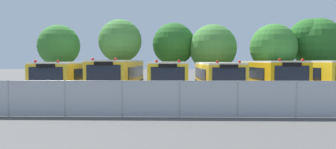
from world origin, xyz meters
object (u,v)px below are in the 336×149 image
object	(u,v)px
school_bus_3	(217,78)
tree_4	(275,48)
tree_0	(60,45)
tree_1	(119,41)
tree_3	(213,48)
traffic_cone	(114,106)
school_bus_2	(169,77)
school_bus_5	(315,77)
school_bus_1	(119,76)
tree_5	(315,42)
school_bus_0	(72,77)
school_bus_4	(268,77)
tree_2	(173,44)

from	to	relation	value
school_bus_3	tree_4	xyz separation A→B (m)	(6.33, 6.95, 2.45)
tree_0	tree_1	distance (m)	5.62
tree_3	tree_0	bearing A→B (deg)	-173.43
traffic_cone	school_bus_2	bearing A→B (deg)	71.01
tree_1	school_bus_5	bearing A→B (deg)	-24.70
school_bus_1	tree_1	xyz separation A→B (m)	(-1.36, 7.45, 3.05)
tree_3	tree_4	world-z (taller)	tree_3
school_bus_2	tree_5	distance (m)	16.23
tree_1	tree_4	bearing A→B (deg)	-2.49
school_bus_0	tree_4	size ratio (longest dim) A/B	1.60
school_bus_4	school_bus_5	distance (m)	3.52
tree_1	tree_0	bearing A→B (deg)	-173.56
school_bus_5	tree_5	xyz separation A→B (m)	(3.13, 7.49, 2.98)
school_bus_3	tree_2	distance (m)	10.56
school_bus_0	tree_4	world-z (taller)	tree_4
school_bus_3	tree_1	world-z (taller)	tree_1
school_bus_3	traffic_cone	bearing A→B (deg)	49.08
school_bus_4	traffic_cone	world-z (taller)	school_bus_4
school_bus_5	tree_2	xyz separation A→B (m)	(-10.60, 9.28, 2.92)
school_bus_1	tree_0	bearing A→B (deg)	-43.41
tree_1	tree_5	world-z (taller)	tree_5
tree_1	traffic_cone	size ratio (longest dim) A/B	9.98
school_bus_3	tree_5	xyz separation A→B (m)	(10.42, 7.78, 3.04)
school_bus_2	tree_2	size ratio (longest dim) A/B	1.53
school_bus_5	tree_5	distance (m)	8.64
school_bus_1	school_bus_4	bearing A→B (deg)	-179.06
tree_0	school_bus_2	bearing A→B (deg)	-33.05
school_bus_4	traffic_cone	distance (m)	12.45
school_bus_2	tree_0	xyz separation A→B (m)	(-10.63, 6.92, 2.69)
tree_2	traffic_cone	world-z (taller)	tree_2
school_bus_5	tree_5	bearing A→B (deg)	-114.08
school_bus_1	traffic_cone	xyz separation A→B (m)	(1.14, -7.54, -1.13)
school_bus_4	tree_4	bearing A→B (deg)	-109.82
tree_2	tree_3	world-z (taller)	tree_2
school_bus_2	school_bus_3	xyz separation A→B (m)	(3.53, -0.05, -0.02)
school_bus_4	traffic_cone	size ratio (longest dim) A/B	14.90
tree_3	school_bus_1	bearing A→B (deg)	-133.04
school_bus_1	school_bus_5	world-z (taller)	school_bus_1
school_bus_3	tree_3	distance (m)	9.06
tree_5	traffic_cone	size ratio (longest dim) A/B	10.10
school_bus_1	tree_4	size ratio (longest dim) A/B	1.53
school_bus_1	school_bus_3	size ratio (longest dim) A/B	0.98
school_bus_2	traffic_cone	xyz separation A→B (m)	(-2.56, -7.45, -1.07)
school_bus_5	school_bus_0	bearing A→B (deg)	-0.54
tree_2	tree_5	world-z (taller)	tree_5
school_bus_2	school_bus_4	bearing A→B (deg)	179.57
school_bus_3	tree_1	distance (m)	11.89
school_bus_5	tree_4	size ratio (longest dim) A/B	1.58
school_bus_3	tree_4	world-z (taller)	tree_4
tree_3	school_bus_0	bearing A→B (deg)	-142.95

